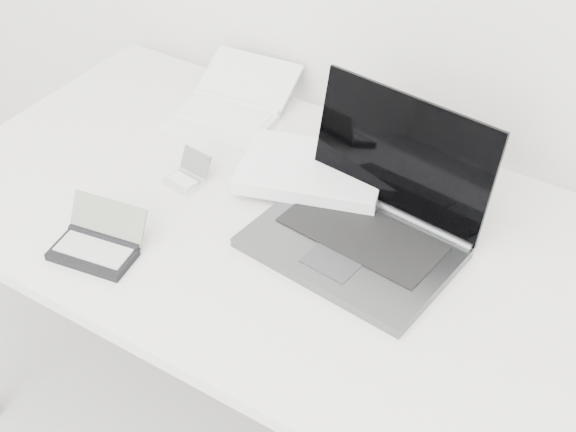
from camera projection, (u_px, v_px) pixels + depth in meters
The scene contains 5 objects.
desk at pixel (312, 251), 1.59m from camera, with size 1.60×0.80×0.73m.
laptop_large at pixel (345, 201), 1.57m from camera, with size 0.55×0.43×0.25m.
netbook_open_white at pixel (229, 109), 1.86m from camera, with size 0.26×0.31×0.08m.
pda_silver at pixel (187, 177), 1.68m from camera, with size 0.08×0.09×0.06m.
palmtop_charcoal at pixel (97, 245), 1.51m from camera, with size 0.18×0.15×0.08m.
Camera 1 is at (0.58, 0.54, 1.77)m, focal length 50.00 mm.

